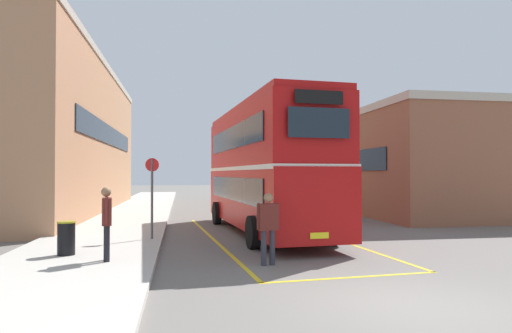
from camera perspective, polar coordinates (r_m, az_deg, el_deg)
The scene contains 11 objects.
ground_plane at distance 21.94m, azimuth 0.71°, elevation -6.84°, with size 135.60×135.60×0.00m, color #66605B.
sidewalk_left at distance 24.11m, azimuth -15.83°, elevation -6.10°, with size 4.00×57.60×0.14m, color #B2ADA3.
brick_building_left at distance 28.50m, azimuth -24.46°, elevation 3.27°, with size 6.34×23.23×8.61m.
depot_building_right at distance 28.90m, azimuth 17.19°, elevation 0.34°, with size 7.37×17.40×5.75m.
double_decker_bus at distance 16.93m, azimuth 1.09°, elevation -0.06°, with size 3.48×10.97×4.75m.
single_deck_bus at distance 36.09m, azimuth 1.37°, elevation -1.92°, with size 2.84×9.60×3.02m.
pedestrian_boarding at distance 11.04m, azimuth 1.55°, elevation -7.25°, with size 0.58×0.32×1.78m.
pedestrian_waiting_near at distance 11.44m, azimuth -18.58°, elevation -6.22°, with size 0.29×0.59×1.79m.
litter_bin at distance 12.70m, azimuth -23.15°, elevation -8.44°, with size 0.46×0.46×0.87m.
bus_stop_sign at distance 14.88m, azimuth -13.19°, elevation -2.96°, with size 0.44×0.09×2.63m.
bay_marking_yellow at distance 15.18m, azimuth 2.78°, elevation -9.46°, with size 5.26×13.14×0.01m.
Camera 1 is at (-3.90, -7.07, 2.25)m, focal length 31.20 mm.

